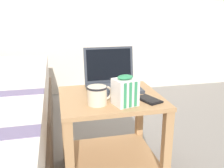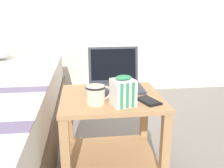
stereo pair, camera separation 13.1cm
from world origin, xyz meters
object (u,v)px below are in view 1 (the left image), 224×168
(mug_front_left, at_px, (98,94))
(snack_bag, at_px, (125,91))
(cell_phone, at_px, (149,99))
(laptop, at_px, (112,80))

(mug_front_left, bearing_deg, snack_bag, -15.27)
(snack_bag, xyz_separation_m, cell_phone, (0.14, 0.03, -0.07))
(laptop, height_order, cell_phone, laptop)
(laptop, xyz_separation_m, mug_front_left, (-0.13, -0.25, 0.00))
(snack_bag, bearing_deg, laptop, 90.12)
(mug_front_left, relative_size, snack_bag, 0.88)
(mug_front_left, height_order, snack_bag, snack_bag)
(laptop, height_order, snack_bag, laptop)
(mug_front_left, xyz_separation_m, snack_bag, (0.13, -0.04, 0.02))
(laptop, relative_size, snack_bag, 2.03)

